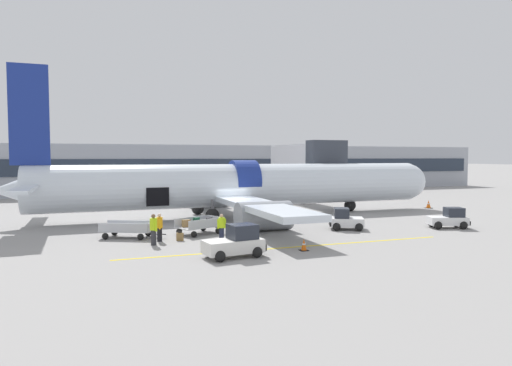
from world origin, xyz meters
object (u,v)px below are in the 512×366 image
object	(u,v)px
ground_crew_loader_b	(153,229)
baggage_tug_rear	(449,219)
suitcase_on_tarmac_spare	(180,237)
airplane	(238,186)
baggage_cart_queued	(128,230)
baggage_cart_loading	(199,226)
baggage_tug_lead	(236,243)
ground_crew_loader_a	(160,227)
baggage_tug_mid	(345,220)
ground_crew_driver	(222,227)

from	to	relation	value
ground_crew_loader_b	baggage_tug_rear	bearing A→B (deg)	-2.55
suitcase_on_tarmac_spare	airplane	bearing A→B (deg)	54.34
baggage_cart_queued	baggage_cart_loading	bearing A→B (deg)	-1.36
airplane	baggage_cart_loading	bearing A→B (deg)	-124.45
baggage_cart_queued	ground_crew_loader_b	size ratio (longest dim) A/B	2.23
baggage_tug_lead	ground_crew_loader_a	world-z (taller)	ground_crew_loader_a
baggage_cart_loading	suitcase_on_tarmac_spare	world-z (taller)	baggage_cart_loading
baggage_tug_mid	ground_crew_driver	bearing A→B (deg)	-172.69
baggage_cart_loading	baggage_cart_queued	xyz separation A→B (m)	(-4.49, 0.11, -0.06)
airplane	ground_crew_loader_a	xyz separation A→B (m)	(-7.89, -9.15, -1.70)
suitcase_on_tarmac_spare	baggage_tug_lead	bearing A→B (deg)	-71.71
baggage_tug_rear	ground_crew_loader_a	bearing A→B (deg)	174.44
baggage_tug_rear	airplane	bearing A→B (deg)	137.67
baggage_tug_mid	ground_crew_loader_b	world-z (taller)	ground_crew_loader_b
suitcase_on_tarmac_spare	ground_crew_loader_a	bearing A→B (deg)	170.68
ground_crew_loader_b	ground_crew_driver	distance (m)	4.04
baggage_tug_rear	ground_crew_driver	distance (m)	16.56
baggage_tug_lead	suitcase_on_tarmac_spare	distance (m)	5.73
baggage_tug_mid	baggage_cart_queued	size ratio (longest dim) A/B	0.69
baggage_tug_mid	ground_crew_driver	xyz separation A→B (m)	(-9.31, -1.19, 0.23)
ground_crew_driver	suitcase_on_tarmac_spare	xyz separation A→B (m)	(-2.35, 0.89, -0.61)
airplane	ground_crew_loader_a	distance (m)	12.20
airplane	baggage_cart_loading	size ratio (longest dim) A/B	10.06
baggage_cart_loading	baggage_tug_rear	bearing A→B (deg)	-12.26
baggage_cart_loading	airplane	bearing A→B (deg)	55.55
baggage_cart_queued	suitcase_on_tarmac_spare	world-z (taller)	baggage_cart_queued
baggage_tug_lead	suitcase_on_tarmac_spare	world-z (taller)	baggage_tug_lead
baggage_tug_mid	baggage_cart_loading	distance (m)	10.15
ground_crew_driver	baggage_tug_lead	bearing A→B (deg)	-97.06
baggage_tug_lead	ground_crew_driver	bearing A→B (deg)	82.94
baggage_tug_lead	ground_crew_loader_b	xyz separation A→B (m)	(-3.47, 4.58, 0.24)
ground_crew_loader_a	ground_crew_driver	distance (m)	3.70
baggage_cart_loading	ground_crew_loader_a	world-z (taller)	ground_crew_loader_a
airplane	ground_crew_loader_a	bearing A→B (deg)	-130.77
baggage_tug_rear	suitcase_on_tarmac_spare	distance (m)	18.98
ground_crew_loader_b	baggage_cart_loading	bearing A→B (deg)	40.30
ground_crew_loader_a	suitcase_on_tarmac_spare	bearing A→B (deg)	-9.32
baggage_tug_mid	ground_crew_loader_a	bearing A→B (deg)	-179.51
baggage_tug_mid	ground_crew_loader_a	distance (m)	12.85
ground_crew_loader_b	baggage_cart_queued	bearing A→B (deg)	111.47
baggage_cart_queued	ground_crew_driver	world-z (taller)	ground_crew_driver
baggage_tug_rear	baggage_cart_queued	distance (m)	22.07
ground_crew_loader_b	ground_crew_driver	size ratio (longest dim) A/B	1.10
suitcase_on_tarmac_spare	baggage_tug_rear	bearing A→B (deg)	-5.32
baggage_tug_rear	baggage_cart_loading	distance (m)	17.64
baggage_tug_lead	ground_crew_loader_a	bearing A→B (deg)	117.92
airplane	baggage_cart_queued	size ratio (longest dim) A/B	9.38
baggage_tug_lead	ground_crew_loader_b	world-z (taller)	ground_crew_loader_b
baggage_tug_rear	ground_crew_driver	size ratio (longest dim) A/B	1.82
baggage_tug_rear	ground_crew_loader_b	xyz separation A→B (m)	(-20.57, 0.92, 0.33)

